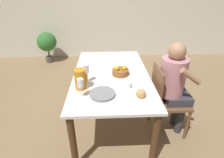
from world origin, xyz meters
The scene contains 13 objects.
ground_plane centered at (0.00, 0.00, 0.00)m, with size 20.00×20.00×0.00m, color #7F6647.
wall_back centered at (0.00, 2.61, 1.30)m, with size 10.00×0.06×2.60m.
dining_table centered at (0.00, 0.00, 0.64)m, with size 0.94×1.62×0.74m.
chair_person_side centered at (0.66, -0.23, 0.49)m, with size 0.42×0.42×0.91m.
person_seated centered at (0.74, -0.22, 0.71)m, with size 0.39×0.41×1.20m.
red_pitcher centered at (-0.34, -0.35, 0.86)m, with size 0.15×0.12×0.22m.
wine_glass_water centered at (-0.29, -0.21, 0.91)m, with size 0.06×0.06×0.22m.
wine_glass_juice centered at (-0.32, -0.51, 0.89)m, with size 0.06×0.06×0.21m.
teacup_near_person centered at (0.17, -0.36, 0.77)m, with size 0.13×0.13×0.07m.
serving_tray centered at (-0.11, -0.49, 0.76)m, with size 0.27×0.27×0.03m.
bread_plate centered at (0.27, -0.55, 0.78)m, with size 0.18×0.18×0.10m.
fruit_bowl centered at (0.11, -0.04, 0.79)m, with size 0.21×0.21×0.12m.
potted_plant centered at (-1.47, 2.22, 0.49)m, with size 0.46×0.46×0.75m.
Camera 1 is at (-0.08, -1.98, 1.74)m, focal length 28.00 mm.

